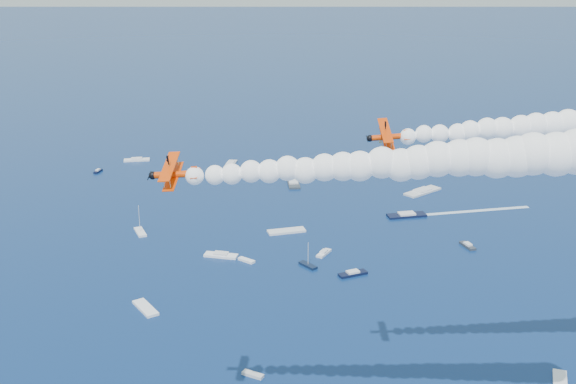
{
  "coord_description": "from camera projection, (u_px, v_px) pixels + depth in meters",
  "views": [
    {
      "loc": [
        6.88,
        -96.87,
        88.16
      ],
      "look_at": [
        -1.6,
        9.8,
        51.16
      ],
      "focal_mm": 45.88,
      "sensor_mm": 36.0,
      "label": 1
    }
  ],
  "objects": [
    {
      "name": "boat_wakes",
      "position": [
        571.0,
        231.0,
        233.59
      ],
      "size": [
        87.39,
        51.88,
        0.04
      ],
      "color": "white",
      "rests_on": "ground"
    },
    {
      "name": "spectator_boats",
      "position": [
        345.0,
        228.0,
        235.04
      ],
      "size": [
        198.48,
        173.41,
        0.7
      ],
      "color": "#303640",
      "rests_on": "ground"
    },
    {
      "name": "smoke_trail_trail",
      "position": [
        418.0,
        162.0,
        101.09
      ],
      "size": [
        69.38,
        7.05,
        12.25
      ],
      "primitive_type": null,
      "rotation": [
        0.0,
        0.0,
        3.14
      ],
      "color": "white"
    },
    {
      "name": "biplane_trail",
      "position": [
        175.0,
        174.0,
        104.49
      ],
      "size": [
        7.72,
        9.1,
        7.24
      ],
      "primitive_type": null,
      "rotation": [
        -0.25,
        0.07,
        3.14
      ],
      "color": "#EF3F05"
    },
    {
      "name": "biplane_lead",
      "position": [
        388.0,
        137.0,
        118.04
      ],
      "size": [
        7.81,
        9.27,
        7.06
      ],
      "primitive_type": null,
      "rotation": [
        -0.29,
        0.07,
        3.24
      ],
      "color": "#E53B04"
    }
  ]
}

